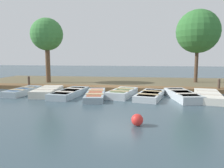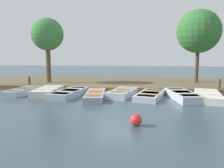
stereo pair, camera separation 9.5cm
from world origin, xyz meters
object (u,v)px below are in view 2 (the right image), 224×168
(rowboat_6, at_px, (182,95))
(park_tree_far_left, at_px, (47,35))
(rowboat_2, at_px, (70,93))
(rowboat_5, at_px, (150,95))
(rowboat_1, at_px, (48,91))
(rowboat_4, at_px, (122,93))
(rowboat_0, at_px, (23,91))
(mooring_post_far, at_px, (219,86))
(rowboat_7, at_px, (208,96))
(rowboat_3, at_px, (95,95))
(buoy, at_px, (136,120))
(park_tree_left, at_px, (199,32))
(mooring_post_near, at_px, (29,82))

(rowboat_6, xyz_separation_m, park_tree_far_left, (-4.62, -9.72, 3.76))
(rowboat_2, distance_m, rowboat_5, 4.62)
(rowboat_1, bearing_deg, rowboat_4, 84.50)
(rowboat_0, distance_m, mooring_post_far, 12.30)
(rowboat_5, relative_size, mooring_post_far, 3.55)
(park_tree_far_left, bearing_deg, rowboat_4, 55.95)
(rowboat_1, bearing_deg, rowboat_7, 82.70)
(mooring_post_far, bearing_deg, rowboat_4, -69.36)
(rowboat_3, distance_m, buoy, 5.28)
(rowboat_0, xyz_separation_m, rowboat_6, (0.27, 9.43, 0.03))
(buoy, height_order, park_tree_left, park_tree_left)
(rowboat_1, relative_size, rowboat_7, 0.84)
(rowboat_5, bearing_deg, park_tree_left, 162.44)
(rowboat_2, distance_m, mooring_post_far, 9.36)
(rowboat_2, relative_size, park_tree_far_left, 0.66)
(rowboat_0, distance_m, park_tree_far_left, 5.77)
(rowboat_1, xyz_separation_m, rowboat_6, (0.18, 7.79, -0.00))
(rowboat_6, height_order, rowboat_7, rowboat_6)
(rowboat_3, bearing_deg, mooring_post_near, -125.36)
(rowboat_2, bearing_deg, rowboat_6, 96.31)
(rowboat_4, height_order, rowboat_6, rowboat_6)
(rowboat_1, height_order, rowboat_4, rowboat_1)
(rowboat_2, distance_m, rowboat_7, 7.69)
(mooring_post_far, height_order, park_tree_far_left, park_tree_far_left)
(rowboat_7, distance_m, mooring_post_far, 2.78)
(mooring_post_near, xyz_separation_m, park_tree_far_left, (-2.10, 0.53, 3.52))
(rowboat_6, xyz_separation_m, park_tree_left, (-6.40, 2.12, 4.04))
(rowboat_3, height_order, park_tree_far_left, park_tree_far_left)
(rowboat_3, height_order, rowboat_4, rowboat_4)
(buoy, bearing_deg, mooring_post_near, -133.29)
(park_tree_left, bearing_deg, mooring_post_far, 7.96)
(rowboat_1, distance_m, rowboat_5, 6.06)
(rowboat_0, distance_m, park_tree_left, 13.69)
(mooring_post_near, bearing_deg, buoy, 46.71)
(rowboat_2, relative_size, buoy, 8.70)
(rowboat_3, distance_m, rowboat_5, 3.03)
(rowboat_7, bearing_deg, rowboat_3, -76.69)
(rowboat_3, height_order, park_tree_left, park_tree_left)
(rowboat_1, relative_size, rowboat_2, 0.84)
(rowboat_6, bearing_deg, rowboat_7, 82.75)
(rowboat_0, height_order, mooring_post_near, mooring_post_near)
(rowboat_0, distance_m, buoy, 8.86)
(park_tree_far_left, bearing_deg, park_tree_left, 98.54)
(rowboat_3, xyz_separation_m, mooring_post_near, (-2.82, -5.51, 0.29))
(rowboat_5, distance_m, park_tree_far_left, 10.01)
(rowboat_1, relative_size, park_tree_far_left, 0.55)
(rowboat_7, xyz_separation_m, buoy, (5.06, -3.64, 0.01))
(rowboat_5, bearing_deg, rowboat_3, -71.71)
(rowboat_6, bearing_deg, rowboat_0, -102.41)
(rowboat_1, xyz_separation_m, park_tree_left, (-6.21, 9.91, 4.03))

